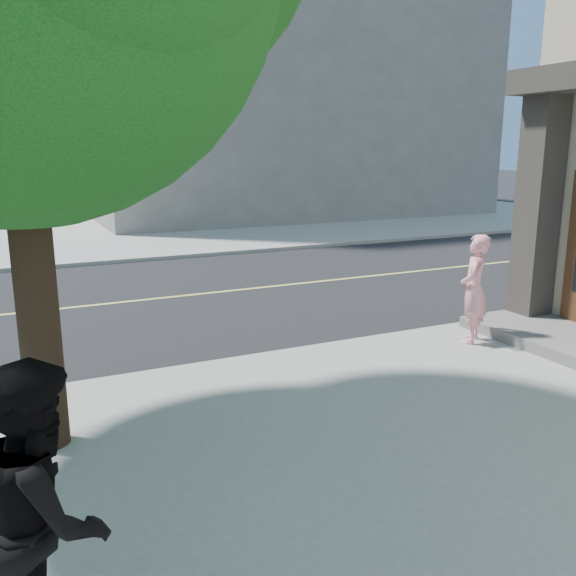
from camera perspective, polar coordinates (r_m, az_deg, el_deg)
sidewalk_ne at (r=32.16m, az=-3.14°, el=7.47°), size 29.00×25.00×0.12m
filler_ne at (r=32.90m, az=-2.80°, el=19.92°), size 18.00×16.00×14.00m
man_on_phone at (r=10.02m, az=17.10°, el=-0.09°), size 0.75×0.73×1.74m
pedestrian at (r=4.01m, az=-21.93°, el=-19.33°), size 0.84×1.01×1.92m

